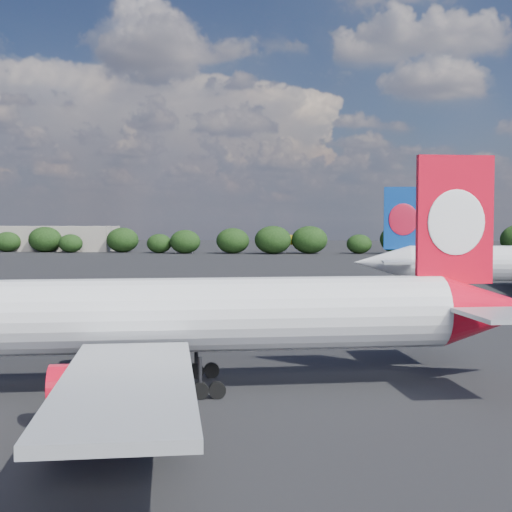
{
  "coord_description": "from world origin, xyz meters",
  "views": [
    {
      "loc": [
        19.51,
        -34.33,
        10.44
      ],
      "look_at": [
        16.0,
        12.0,
        8.0
      ],
      "focal_mm": 50.0,
      "sensor_mm": 36.0,
      "label": 1
    }
  ],
  "objects": [
    {
      "name": "ground",
      "position": [
        0.0,
        60.0,
        0.0
      ],
      "size": [
        500.0,
        500.0,
        0.0
      ],
      "primitive_type": "plane",
      "color": "black",
      "rests_on": "ground"
    },
    {
      "name": "qantas_airliner",
      "position": [
        12.4,
        8.64,
        4.4
      ],
      "size": [
        44.15,
        42.19,
        14.46
      ],
      "color": "silver",
      "rests_on": "ground"
    },
    {
      "name": "terminal_building",
      "position": [
        -65.0,
        192.0,
        4.0
      ],
      "size": [
        42.0,
        16.0,
        8.0
      ],
      "color": "gray",
      "rests_on": "ground"
    },
    {
      "name": "highway_sign",
      "position": [
        -18.0,
        176.0,
        3.13
      ],
      "size": [
        6.0,
        0.3,
        4.5
      ],
      "color": "#125E1A",
      "rests_on": "ground"
    },
    {
      "name": "billboard_yellow",
      "position": [
        12.0,
        182.0,
        3.87
      ],
      "size": [
        5.0,
        0.3,
        5.5
      ],
      "color": "yellow",
      "rests_on": "ground"
    },
    {
      "name": "horizon_treeline",
      "position": [
        13.53,
        179.15,
        3.84
      ],
      "size": [
        201.95,
        16.85,
        8.87
      ],
      "color": "black",
      "rests_on": "ground"
    }
  ]
}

